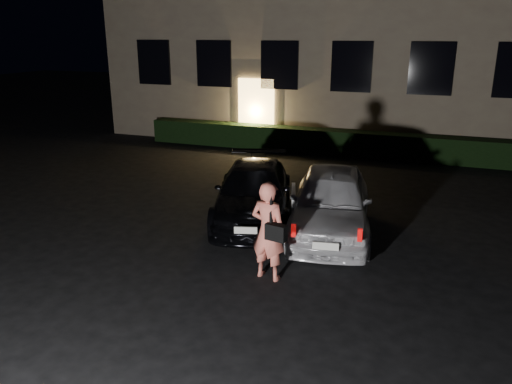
% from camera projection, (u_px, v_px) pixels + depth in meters
% --- Properties ---
extents(ground, '(80.00, 80.00, 0.00)m').
position_uv_depth(ground, '(228.00, 293.00, 8.28)').
color(ground, black).
rests_on(ground, ground).
extents(hedge, '(15.00, 0.70, 0.85)m').
position_uv_depth(hedge, '(345.00, 143.00, 17.55)').
color(hedge, black).
rests_on(hedge, ground).
extents(sedan, '(2.80, 4.48, 1.21)m').
position_uv_depth(sedan, '(254.00, 192.00, 11.55)').
color(sedan, black).
rests_on(sedan, ground).
extents(hatch, '(2.30, 4.31, 1.40)m').
position_uv_depth(hatch, '(331.00, 201.00, 10.64)').
color(hatch, silver).
rests_on(hatch, ground).
extents(man, '(0.74, 0.54, 1.77)m').
position_uv_depth(man, '(268.00, 231.00, 8.54)').
color(man, '#E06F5C').
rests_on(man, ground).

